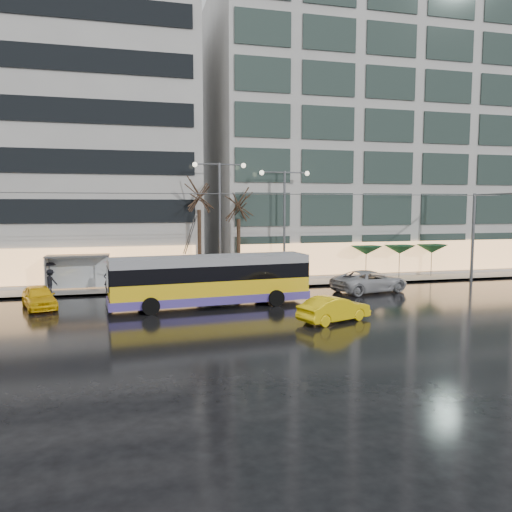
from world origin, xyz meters
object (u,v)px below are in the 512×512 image
object	(u,v)px
bus_shelter	(72,265)
taxi_a	(39,297)
trolleybus	(211,282)
street_lamp_near	(220,206)

from	to	relation	value
bus_shelter	taxi_a	bearing A→B (deg)	-105.17
trolleybus	street_lamp_near	size ratio (longest dim) A/B	1.34
trolleybus	bus_shelter	bearing A→B (deg)	140.84
trolleybus	taxi_a	bearing A→B (deg)	169.37
bus_shelter	taxi_a	distance (m)	5.43
bus_shelter	taxi_a	size ratio (longest dim) A/B	1.04
trolleybus	bus_shelter	distance (m)	11.03
trolleybus	street_lamp_near	xyz separation A→B (m)	(1.84, 7.07, 4.50)
taxi_a	bus_shelter	bearing A→B (deg)	57.32
bus_shelter	taxi_a	world-z (taller)	bus_shelter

